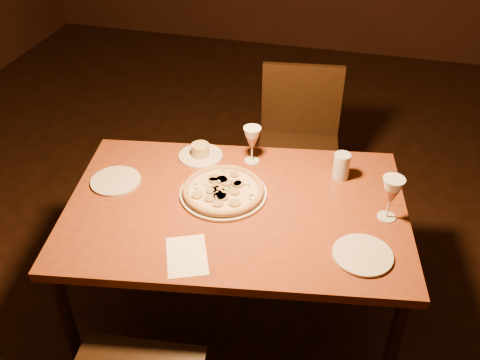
# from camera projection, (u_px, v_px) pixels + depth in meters

# --- Properties ---
(floor) EXTENTS (7.00, 7.00, 0.00)m
(floor) POSITION_uv_depth(u_px,v_px,m) (256.00, 320.00, 2.68)
(floor) COLOR black
(floor) RESTS_ON ground
(dining_table) EXTENTS (1.54, 1.12, 0.76)m
(dining_table) POSITION_uv_depth(u_px,v_px,m) (236.00, 218.00, 2.26)
(dining_table) COLOR brown
(dining_table) RESTS_ON floor
(chair_far) EXTENTS (0.51, 0.51, 0.94)m
(chair_far) POSITION_uv_depth(u_px,v_px,m) (299.00, 141.00, 3.05)
(chair_far) COLOR black
(chair_far) RESTS_ON floor
(pizza_plate) EXTENTS (0.37, 0.37, 0.04)m
(pizza_plate) POSITION_uv_depth(u_px,v_px,m) (223.00, 190.00, 2.27)
(pizza_plate) COLOR silver
(pizza_plate) RESTS_ON dining_table
(ramekin_saucer) EXTENTS (0.21, 0.21, 0.07)m
(ramekin_saucer) POSITION_uv_depth(u_px,v_px,m) (201.00, 153.00, 2.50)
(ramekin_saucer) COLOR silver
(ramekin_saucer) RESTS_ON dining_table
(wine_glass_far) EXTENTS (0.08, 0.08, 0.18)m
(wine_glass_far) POSITION_uv_depth(u_px,v_px,m) (252.00, 145.00, 2.43)
(wine_glass_far) COLOR #AB6247
(wine_glass_far) RESTS_ON dining_table
(wine_glass_right) EXTENTS (0.09, 0.09, 0.19)m
(wine_glass_right) POSITION_uv_depth(u_px,v_px,m) (390.00, 198.00, 2.11)
(wine_glass_right) COLOR #AB6247
(wine_glass_right) RESTS_ON dining_table
(water_tumbler) EXTENTS (0.07, 0.07, 0.12)m
(water_tumbler) POSITION_uv_depth(u_px,v_px,m) (341.00, 166.00, 2.35)
(water_tumbler) COLOR silver
(water_tumbler) RESTS_ON dining_table
(side_plate_left) EXTENTS (0.22, 0.22, 0.01)m
(side_plate_left) POSITION_uv_depth(u_px,v_px,m) (116.00, 181.00, 2.35)
(side_plate_left) COLOR silver
(side_plate_left) RESTS_ON dining_table
(side_plate_near) EXTENTS (0.22, 0.22, 0.01)m
(side_plate_near) POSITION_uv_depth(u_px,v_px,m) (363.00, 255.00, 1.98)
(side_plate_near) COLOR silver
(side_plate_near) RESTS_ON dining_table
(menu_card) EXTENTS (0.22, 0.26, 0.00)m
(menu_card) POSITION_uv_depth(u_px,v_px,m) (187.00, 256.00, 1.98)
(menu_card) COLOR white
(menu_card) RESTS_ON dining_table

